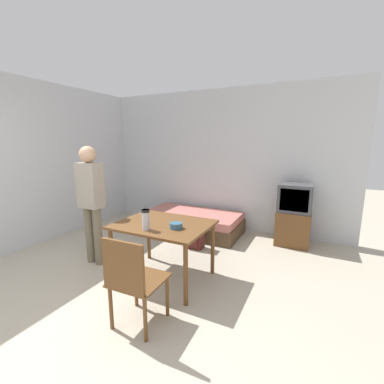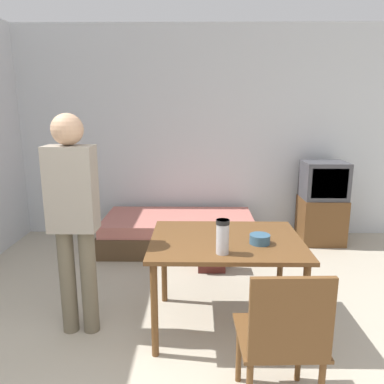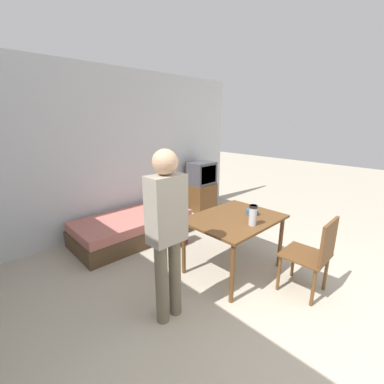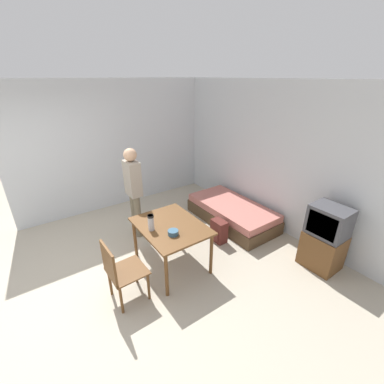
{
  "view_description": "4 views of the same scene",
  "coord_description": "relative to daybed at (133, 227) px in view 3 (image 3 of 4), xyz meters",
  "views": [
    {
      "loc": [
        2.0,
        -1.09,
        1.71
      ],
      "look_at": [
        0.36,
        2.22,
        0.98
      ],
      "focal_mm": 24.0,
      "sensor_mm": 36.0,
      "label": 1
    },
    {
      "loc": [
        0.12,
        -1.21,
        1.7
      ],
      "look_at": [
        0.07,
        2.19,
        0.92
      ],
      "focal_mm": 35.0,
      "sensor_mm": 36.0,
      "label": 2
    },
    {
      "loc": [
        -2.07,
        -0.32,
        1.89
      ],
      "look_at": [
        0.22,
        2.09,
        0.94
      ],
      "focal_mm": 24.0,
      "sensor_mm": 36.0,
      "label": 3
    },
    {
      "loc": [
        3.18,
        -0.14,
        2.74
      ],
      "look_at": [
        -0.1,
        2.16,
        0.91
      ],
      "focal_mm": 24.0,
      "sensor_mm": 36.0,
      "label": 4
    }
  ],
  "objects": [
    {
      "name": "thermos_flask",
      "position": [
        0.39,
        -1.98,
        0.66
      ],
      "size": [
        0.09,
        0.09,
        0.24
      ],
      "color": "#B7B7BC",
      "rests_on": "dining_table"
    },
    {
      "name": "wall_back",
      "position": [
        0.1,
        0.58,
        1.16
      ],
      "size": [
        5.38,
        0.06,
        2.7
      ],
      "color": "silver",
      "rests_on": "ground_plane"
    },
    {
      "name": "wooden_chair",
      "position": [
        0.68,
        -2.59,
        0.32
      ],
      "size": [
        0.47,
        0.47,
        0.9
      ],
      "color": "brown",
      "rests_on": "ground_plane"
    },
    {
      "name": "ground_plane",
      "position": [
        0.1,
        -3.14,
        -0.19
      ],
      "size": [
        20.0,
        20.0,
        0.0
      ],
      "primitive_type": "plane",
      "color": "#B2A893"
    },
    {
      "name": "tv",
      "position": [
        1.79,
        0.2,
        0.31
      ],
      "size": [
        0.53,
        0.46,
        1.03
      ],
      "color": "brown",
      "rests_on": "ground_plane"
    },
    {
      "name": "backpack",
      "position": [
        0.38,
        -0.67,
        0.01
      ],
      "size": [
        0.29,
        0.21,
        0.41
      ],
      "color": "#56231E",
      "rests_on": "ground_plane"
    },
    {
      "name": "daybed",
      "position": [
        0.0,
        0.0,
        0.0
      ],
      "size": [
        1.85,
        0.93,
        0.39
      ],
      "color": "#4C3823",
      "rests_on": "ground_plane"
    },
    {
      "name": "dining_table",
      "position": [
        0.44,
        -1.69,
        0.45
      ],
      "size": [
        1.13,
        0.87,
        0.72
      ],
      "color": "brown",
      "rests_on": "ground_plane"
    },
    {
      "name": "person_standing",
      "position": [
        -0.67,
        -1.77,
        0.77
      ],
      "size": [
        0.34,
        0.22,
        1.65
      ],
      "color": "#6B604C",
      "rests_on": "ground_plane"
    },
    {
      "name": "mate_bowl",
      "position": [
        0.68,
        -1.78,
        0.57
      ],
      "size": [
        0.15,
        0.15,
        0.07
      ],
      "color": "#335670",
      "rests_on": "dining_table"
    }
  ]
}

